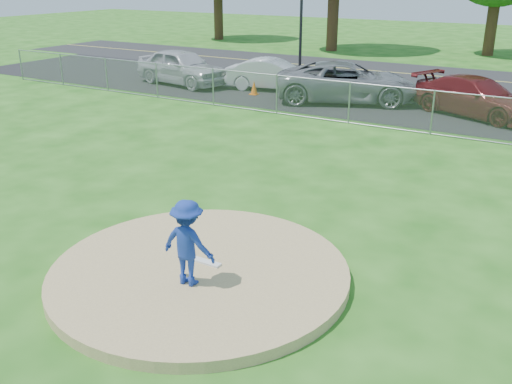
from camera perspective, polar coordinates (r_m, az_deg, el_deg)
ground at (r=18.90m, az=12.53°, el=4.68°), size 120.00×120.00×0.00m
pitchers_mound at (r=10.48m, az=-5.65°, el=-8.00°), size 5.40×5.40×0.20m
pitching_rubber at (r=10.56m, az=-5.03°, el=-6.98°), size 0.60×0.15×0.04m
chain_link_fence at (r=20.57m, az=14.52°, el=7.99°), size 40.00×0.06×1.50m
parking_lot at (r=24.99m, az=17.42°, el=8.18°), size 50.00×8.00×0.01m
street at (r=32.22m, az=20.78°, el=10.51°), size 60.00×7.00×0.01m
traffic_signal_left at (r=32.66m, az=4.95°, el=17.83°), size 1.28×0.20×5.60m
pitcher at (r=9.63m, az=-6.83°, el=-5.07°), size 1.00×0.61×1.52m
traffic_cone at (r=26.17m, az=-0.19°, el=10.40°), size 0.32×0.32×0.63m
parked_car_silver at (r=28.78m, az=-7.42°, el=12.31°), size 5.30×2.84×1.71m
parked_car_white at (r=27.22m, az=1.73°, el=11.66°), size 4.57×2.44×1.43m
parked_car_gray at (r=24.89m, az=9.12°, el=10.81°), size 6.61×4.89×1.67m
parked_car_darkred at (r=23.62m, az=21.17°, el=8.86°), size 5.43×3.87×1.46m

